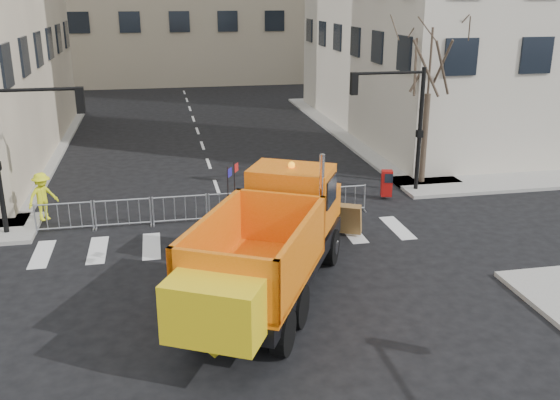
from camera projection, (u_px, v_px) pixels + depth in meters
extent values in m
plane|color=black|center=(260.00, 315.00, 16.96)|extent=(120.00, 120.00, 0.00)
cube|color=gray|center=(225.00, 210.00, 24.84)|extent=(64.00, 5.00, 0.15)
cylinder|color=black|center=(420.00, 131.00, 26.51)|extent=(0.18, 0.18, 5.40)
cube|color=black|center=(272.00, 265.00, 17.65)|extent=(5.69, 7.88, 0.48)
cylinder|color=black|center=(265.00, 239.00, 20.58)|extent=(0.87, 1.20, 1.16)
cylinder|color=black|center=(331.00, 247.00, 19.99)|extent=(0.87, 1.20, 1.16)
cylinder|color=black|center=(218.00, 295.00, 16.83)|extent=(0.87, 1.20, 1.16)
cylinder|color=black|center=(298.00, 306.00, 16.23)|extent=(0.87, 1.20, 1.16)
cylinder|color=black|center=(198.00, 319.00, 15.58)|extent=(0.87, 1.20, 1.16)
cylinder|color=black|center=(283.00, 332.00, 14.98)|extent=(0.87, 1.20, 1.16)
cube|color=orange|center=(302.00, 203.00, 20.49)|extent=(2.75, 2.53, 1.06)
cube|color=orange|center=(291.00, 197.00, 19.04)|extent=(2.94, 2.63, 1.91)
cylinder|color=silver|center=(321.00, 197.00, 17.90)|extent=(0.15, 0.15, 2.54)
cube|color=orange|center=(255.00, 248.00, 15.95)|extent=(4.50, 5.35, 1.75)
cube|color=yellow|center=(213.00, 312.00, 13.45)|extent=(2.37, 1.92, 1.38)
cube|color=brown|center=(314.00, 215.00, 22.47)|extent=(3.28, 2.11, 1.19)
imported|color=black|center=(307.00, 211.00, 22.61)|extent=(0.59, 0.40, 1.58)
imported|color=black|center=(271.00, 204.00, 23.26)|extent=(1.01, 0.96, 1.64)
imported|color=black|center=(300.00, 209.00, 22.33)|extent=(0.87, 1.22, 1.92)
imported|color=#EDF31C|center=(43.00, 197.00, 23.31)|extent=(1.36, 1.28, 1.84)
cube|color=#9C0E0C|center=(387.00, 183.00, 26.20)|extent=(0.53, 0.50, 1.10)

